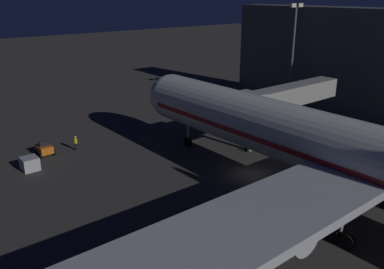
{
  "coord_description": "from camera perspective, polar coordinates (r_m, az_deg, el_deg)",
  "views": [
    {
      "loc": [
        30.45,
        26.98,
        18.77
      ],
      "look_at": [
        3.0,
        -6.67,
        3.5
      ],
      "focal_mm": 38.06,
      "sensor_mm": 36.0,
      "label": 1
    }
  ],
  "objects": [
    {
      "name": "ground_plane",
      "position": [
        44.81,
        8.43,
        -5.62
      ],
      "size": [
        320.0,
        320.0,
        0.0
      ],
      "primitive_type": "plane",
      "color": "#383533"
    },
    {
      "name": "apron_floodlight_mast",
      "position": [
        70.63,
        13.96,
        11.64
      ],
      "size": [
        2.9,
        0.5,
        17.04
      ],
      "color": "#59595E",
      "rests_on": "ground_plane"
    },
    {
      "name": "airliner_at_gate",
      "position": [
        36.33,
        22.88,
        -3.09
      ],
      "size": [
        52.5,
        59.48,
        19.22
      ],
      "color": "silver",
      "rests_on": "ground_plane"
    },
    {
      "name": "traffic_cone_nose_starboard",
      "position": [
        55.19,
        -5.93,
        -0.32
      ],
      "size": [
        0.36,
        0.36,
        0.55
      ],
      "primitive_type": "cone",
      "color": "orange",
      "rests_on": "ground_plane"
    },
    {
      "name": "pushback_tug",
      "position": [
        52.39,
        -19.97,
        -1.93
      ],
      "size": [
        1.86,
        2.25,
        1.95
      ],
      "color": "orange",
      "rests_on": "ground_plane"
    },
    {
      "name": "ground_crew_near_nose_gear",
      "position": [
        52.69,
        -15.99,
        -1.06
      ],
      "size": [
        0.4,
        0.4,
        1.91
      ],
      "color": "black",
      "rests_on": "ground_plane"
    },
    {
      "name": "jet_bridge",
      "position": [
        53.43,
        12.19,
        5.03
      ],
      "size": [
        18.71,
        3.4,
        7.48
      ],
      "color": "#9E9E99",
      "rests_on": "ground_plane"
    },
    {
      "name": "traffic_cone_nose_port",
      "position": [
        57.57,
        -2.28,
        0.61
      ],
      "size": [
        0.36,
        0.36,
        0.55
      ],
      "primitive_type": "cone",
      "color": "orange",
      "rests_on": "ground_plane"
    },
    {
      "name": "baggage_container_near_belt",
      "position": [
        48.7,
        -21.78,
        -3.82
      ],
      "size": [
        1.76,
        1.83,
        1.49
      ],
      "primitive_type": "cube",
      "color": "#B7BABF",
      "rests_on": "ground_plane"
    }
  ]
}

